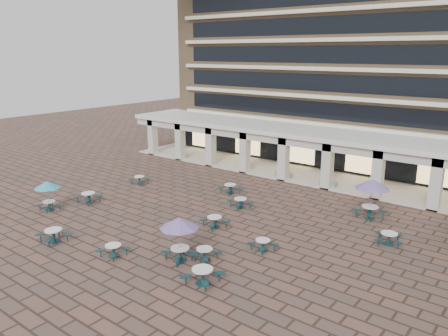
{
  "coord_description": "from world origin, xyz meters",
  "views": [
    {
      "loc": [
        16.9,
        -20.84,
        11.23
      ],
      "look_at": [
        -1.58,
        3.0,
        3.18
      ],
      "focal_mm": 35.0,
      "sensor_mm": 36.0,
      "label": 1
    }
  ],
  "objects_px": {
    "planter_left": "(284,173)",
    "picnic_table_0": "(88,197)",
    "picnic_table_2": "(202,275)",
    "planter_right": "(328,181)",
    "picnic_table_1": "(113,249)"
  },
  "relations": [
    {
      "from": "planter_left",
      "to": "picnic_table_0",
      "type": "bearing_deg",
      "value": -119.48
    },
    {
      "from": "picnic_table_2",
      "to": "planter_right",
      "type": "xyz_separation_m",
      "value": [
        -1.99,
        18.88,
        0.05
      ]
    },
    {
      "from": "picnic_table_0",
      "to": "picnic_table_2",
      "type": "height_order",
      "value": "picnic_table_2"
    },
    {
      "from": "picnic_table_0",
      "to": "picnic_table_1",
      "type": "relative_size",
      "value": 1.13
    },
    {
      "from": "picnic_table_1",
      "to": "planter_left",
      "type": "relative_size",
      "value": 1.08
    },
    {
      "from": "picnic_table_0",
      "to": "picnic_table_1",
      "type": "xyz_separation_m",
      "value": [
        8.86,
        -4.66,
        -0.06
      ]
    },
    {
      "from": "picnic_table_0",
      "to": "planter_left",
      "type": "relative_size",
      "value": 1.21
    },
    {
      "from": "planter_right",
      "to": "picnic_table_1",
      "type": "bearing_deg",
      "value": -101.48
    },
    {
      "from": "planter_left",
      "to": "planter_right",
      "type": "height_order",
      "value": "planter_right"
    },
    {
      "from": "picnic_table_1",
      "to": "picnic_table_2",
      "type": "xyz_separation_m",
      "value": [
        5.98,
        0.78,
        0.08
      ]
    },
    {
      "from": "picnic_table_0",
      "to": "picnic_table_2",
      "type": "bearing_deg",
      "value": -18.12
    },
    {
      "from": "picnic_table_0",
      "to": "planter_right",
      "type": "xyz_separation_m",
      "value": [
        12.85,
        14.99,
        0.07
      ]
    },
    {
      "from": "picnic_table_0",
      "to": "planter_right",
      "type": "bearing_deg",
      "value": 45.97
    },
    {
      "from": "planter_right",
      "to": "picnic_table_0",
      "type": "bearing_deg",
      "value": -130.6
    },
    {
      "from": "planter_right",
      "to": "picnic_table_2",
      "type": "bearing_deg",
      "value": -84.0
    }
  ]
}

